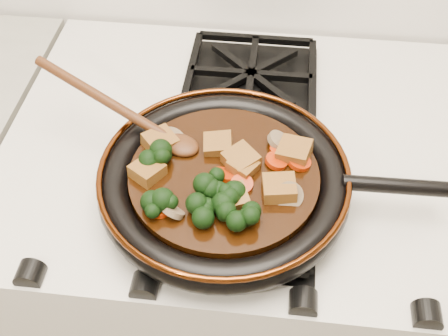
# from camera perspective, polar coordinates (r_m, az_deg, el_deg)

# --- Properties ---
(stove) EXTENTS (0.76, 0.60, 0.90)m
(stove) POSITION_cam_1_polar(r_m,az_deg,el_deg) (1.25, 1.44, -11.84)
(stove) COLOR silver
(stove) RESTS_ON ground
(burner_grate_front) EXTENTS (0.23, 0.23, 0.03)m
(burner_grate_front) POSITION_cam_1_polar(r_m,az_deg,el_deg) (0.79, 1.08, -3.62)
(burner_grate_front) COLOR black
(burner_grate_front) RESTS_ON stove
(burner_grate_back) EXTENTS (0.23, 0.23, 0.03)m
(burner_grate_back) POSITION_cam_1_polar(r_m,az_deg,el_deg) (0.99, 2.76, 9.12)
(burner_grate_back) COLOR black
(burner_grate_back) RESTS_ON stove
(skillet) EXTENTS (0.48, 0.35, 0.05)m
(skillet) POSITION_cam_1_polar(r_m,az_deg,el_deg) (0.78, 0.15, -1.30)
(skillet) COLOR black
(skillet) RESTS_ON burner_grate_front
(braising_sauce) EXTENTS (0.26, 0.26, 0.02)m
(braising_sauce) POSITION_cam_1_polar(r_m,az_deg,el_deg) (0.77, 0.00, -1.04)
(braising_sauce) COLOR black
(braising_sauce) RESTS_ON skillet
(tofu_cube_0) EXTENTS (0.05, 0.05, 0.03)m
(tofu_cube_0) POSITION_cam_1_polar(r_m,az_deg,el_deg) (0.74, 5.64, -2.11)
(tofu_cube_0) COLOR brown
(tofu_cube_0) RESTS_ON braising_sauce
(tofu_cube_1) EXTENTS (0.05, 0.05, 0.03)m
(tofu_cube_1) POSITION_cam_1_polar(r_m,az_deg,el_deg) (0.79, 7.15, 1.63)
(tofu_cube_1) COLOR brown
(tofu_cube_1) RESTS_ON braising_sauce
(tofu_cube_2) EXTENTS (0.05, 0.05, 0.03)m
(tofu_cube_2) POSITION_cam_1_polar(r_m,az_deg,el_deg) (0.73, 0.87, -3.12)
(tofu_cube_2) COLOR brown
(tofu_cube_2) RESTS_ON braising_sauce
(tofu_cube_3) EXTENTS (0.05, 0.05, 0.03)m
(tofu_cube_3) POSITION_cam_1_polar(r_m,az_deg,el_deg) (0.77, -7.79, -0.34)
(tofu_cube_3) COLOR brown
(tofu_cube_3) RESTS_ON braising_sauce
(tofu_cube_4) EXTENTS (0.05, 0.04, 0.03)m
(tofu_cube_4) POSITION_cam_1_polar(r_m,az_deg,el_deg) (0.79, -0.61, 2.37)
(tofu_cube_4) COLOR brown
(tofu_cube_4) RESTS_ON braising_sauce
(tofu_cube_5) EXTENTS (0.06, 0.06, 0.03)m
(tofu_cube_5) POSITION_cam_1_polar(r_m,az_deg,el_deg) (0.77, 1.72, 0.81)
(tofu_cube_5) COLOR brown
(tofu_cube_5) RESTS_ON braising_sauce
(tofu_cube_6) EXTENTS (0.05, 0.05, 0.02)m
(tofu_cube_6) POSITION_cam_1_polar(r_m,az_deg,el_deg) (0.76, 1.88, 0.07)
(tofu_cube_6) COLOR brown
(tofu_cube_6) RESTS_ON braising_sauce
(tofu_cube_7) EXTENTS (0.06, 0.06, 0.03)m
(tofu_cube_7) POSITION_cam_1_polar(r_m,az_deg,el_deg) (0.80, -6.50, 2.65)
(tofu_cube_7) COLOR brown
(tofu_cube_7) RESTS_ON braising_sauce
(broccoli_floret_0) EXTENTS (0.09, 0.09, 0.06)m
(broccoli_floret_0) POSITION_cam_1_polar(r_m,az_deg,el_deg) (0.72, -0.29, -3.90)
(broccoli_floret_0) COLOR black
(broccoli_floret_0) RESTS_ON braising_sauce
(broccoli_floret_1) EXTENTS (0.09, 0.08, 0.06)m
(broccoli_floret_1) POSITION_cam_1_polar(r_m,az_deg,el_deg) (0.78, -6.90, 0.84)
(broccoli_floret_1) COLOR black
(broccoli_floret_1) RESTS_ON braising_sauce
(broccoli_floret_2) EXTENTS (0.07, 0.08, 0.06)m
(broccoli_floret_2) POSITION_cam_1_polar(r_m,az_deg,el_deg) (0.71, -1.81, -4.60)
(broccoli_floret_2) COLOR black
(broccoli_floret_2) RESTS_ON braising_sauce
(broccoli_floret_3) EXTENTS (0.08, 0.08, 0.05)m
(broccoli_floret_3) POSITION_cam_1_polar(r_m,az_deg,el_deg) (0.74, -1.16, -1.79)
(broccoli_floret_3) COLOR black
(broccoli_floret_3) RESTS_ON braising_sauce
(broccoli_floret_4) EXTENTS (0.08, 0.08, 0.06)m
(broccoli_floret_4) POSITION_cam_1_polar(r_m,az_deg,el_deg) (0.72, -6.45, -3.80)
(broccoli_floret_4) COLOR black
(broccoli_floret_4) RESTS_ON braising_sauce
(broccoli_floret_5) EXTENTS (0.09, 0.09, 0.05)m
(broccoli_floret_5) POSITION_cam_1_polar(r_m,az_deg,el_deg) (0.73, 0.76, -3.15)
(broccoli_floret_5) COLOR black
(broccoli_floret_5) RESTS_ON braising_sauce
(broccoli_floret_6) EXTENTS (0.07, 0.07, 0.08)m
(broccoli_floret_6) POSITION_cam_1_polar(r_m,az_deg,el_deg) (0.71, 2.39, -4.84)
(broccoli_floret_6) COLOR black
(broccoli_floret_6) RESTS_ON braising_sauce
(carrot_coin_0) EXTENTS (0.03, 0.03, 0.02)m
(carrot_coin_0) POSITION_cam_1_polar(r_m,az_deg,el_deg) (0.78, 5.36, 0.71)
(carrot_coin_0) COLOR #AE2704
(carrot_coin_0) RESTS_ON braising_sauce
(carrot_coin_1) EXTENTS (0.03, 0.03, 0.01)m
(carrot_coin_1) POSITION_cam_1_polar(r_m,az_deg,el_deg) (0.73, -6.57, -4.14)
(carrot_coin_1) COLOR #AE2704
(carrot_coin_1) RESTS_ON braising_sauce
(carrot_coin_2) EXTENTS (0.03, 0.03, 0.01)m
(carrot_coin_2) POSITION_cam_1_polar(r_m,az_deg,el_deg) (0.79, 5.62, 1.88)
(carrot_coin_2) COLOR #AE2704
(carrot_coin_2) RESTS_ON braising_sauce
(carrot_coin_3) EXTENTS (0.03, 0.03, 0.01)m
(carrot_coin_3) POSITION_cam_1_polar(r_m,az_deg,el_deg) (0.75, 1.82, -1.69)
(carrot_coin_3) COLOR #AE2704
(carrot_coin_3) RESTS_ON braising_sauce
(carrot_coin_4) EXTENTS (0.03, 0.03, 0.01)m
(carrot_coin_4) POSITION_cam_1_polar(r_m,az_deg,el_deg) (0.78, 7.68, 0.59)
(carrot_coin_4) COLOR #AE2704
(carrot_coin_4) RESTS_ON braising_sauce
(carrot_coin_5) EXTENTS (0.03, 0.03, 0.02)m
(carrot_coin_5) POSITION_cam_1_polar(r_m,az_deg,el_deg) (0.76, -0.06, -0.72)
(carrot_coin_5) COLOR #AE2704
(carrot_coin_5) RESTS_ON braising_sauce
(mushroom_slice_0) EXTENTS (0.04, 0.03, 0.03)m
(mushroom_slice_0) POSITION_cam_1_polar(r_m,az_deg,el_deg) (0.74, 6.63, -2.78)
(mushroom_slice_0) COLOR brown
(mushroom_slice_0) RESTS_ON braising_sauce
(mushroom_slice_1) EXTENTS (0.04, 0.04, 0.02)m
(mushroom_slice_1) POSITION_cam_1_polar(r_m,az_deg,el_deg) (0.81, -5.23, 3.07)
(mushroom_slice_1) COLOR brown
(mushroom_slice_1) RESTS_ON braising_sauce
(mushroom_slice_2) EXTENTS (0.04, 0.04, 0.03)m
(mushroom_slice_2) POSITION_cam_1_polar(r_m,az_deg,el_deg) (0.72, -5.20, -4.40)
(mushroom_slice_2) COLOR brown
(mushroom_slice_2) RESTS_ON braising_sauce
(mushroom_slice_3) EXTENTS (0.04, 0.04, 0.02)m
(mushroom_slice_3) POSITION_cam_1_polar(r_m,az_deg,el_deg) (0.80, 5.61, 2.74)
(mushroom_slice_3) COLOR brown
(mushroom_slice_3) RESTS_ON braising_sauce
(wooden_spoon) EXTENTS (0.16, 0.09, 0.25)m
(wooden_spoon) POSITION_cam_1_polar(r_m,az_deg,el_deg) (0.82, -8.76, 4.89)
(wooden_spoon) COLOR #49240F
(wooden_spoon) RESTS_ON braising_sauce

